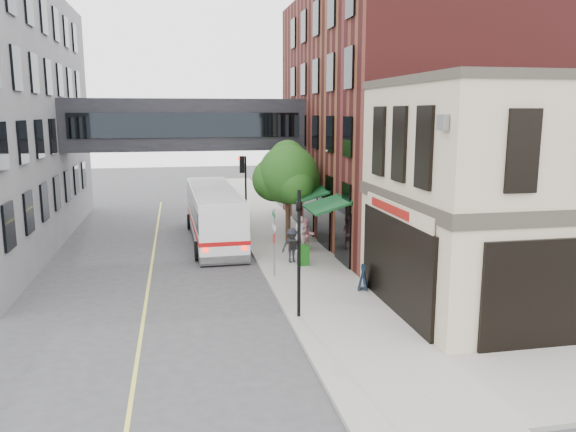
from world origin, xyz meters
name	(u,v)px	position (x,y,z in m)	size (l,w,h in m)	color
ground	(300,343)	(0.00, 0.00, 0.00)	(120.00, 120.00, 0.00)	#38383A
sidewalk_main	(281,241)	(2.00, 14.00, 0.07)	(4.00, 60.00, 0.15)	gray
corner_building	(526,195)	(8.97, 2.00, 4.21)	(10.19, 8.12, 8.45)	#C2B994
brick_building	(411,116)	(9.98, 15.00, 6.99)	(13.76, 18.00, 14.00)	#551B1A
skyway_bridge	(186,125)	(-3.00, 18.00, 6.50)	(14.00, 3.18, 3.00)	black
traffic_signal_near	(298,238)	(0.37, 2.00, 2.98)	(0.44, 0.22, 4.60)	black
traffic_signal_far	(243,178)	(0.26, 17.00, 3.34)	(0.53, 0.28, 4.50)	black
street_sign_pole	(274,236)	(0.39, 7.00, 1.93)	(0.08, 0.75, 3.00)	gray
street_tree	(287,175)	(2.19, 13.22, 3.91)	(3.80, 3.20, 5.60)	#382619
lane_marking	(151,267)	(-5.00, 10.00, 0.01)	(0.12, 40.00, 0.01)	#D8CC4C
bus	(214,212)	(-1.68, 14.97, 1.67)	(2.92, 11.15, 2.99)	white
pedestrian_a	(301,234)	(2.46, 10.98, 1.09)	(0.69, 0.45, 1.89)	beige
pedestrian_b	(306,235)	(2.75, 11.02, 1.01)	(0.84, 0.65, 1.73)	pink
pedestrian_c	(292,245)	(1.63, 9.09, 0.98)	(1.07, 0.62, 1.66)	black
newspaper_box	(304,255)	(2.07, 8.55, 0.62)	(0.47, 0.42, 0.94)	#165A14
sandwich_board	(363,277)	(3.60, 4.46, 0.65)	(0.36, 0.56, 1.00)	black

